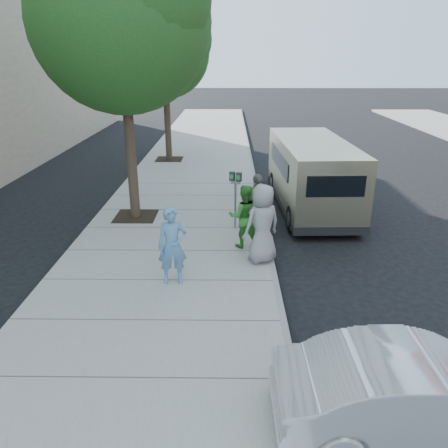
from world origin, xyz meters
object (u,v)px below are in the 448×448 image
at_px(tree_near, 122,14).
at_px(person_gray_shirt, 262,224).
at_px(van, 311,173).
at_px(person_green_shirt, 244,216).
at_px(sedan, 421,395).
at_px(person_officer, 172,246).
at_px(parking_meter, 235,188).
at_px(person_striped_polo, 258,204).
at_px(tree_far, 165,48).

distance_m(tree_near, person_gray_shirt, 6.38).
bearing_deg(tree_near, person_gray_shirt, -40.40).
distance_m(tree_near, van, 6.96).
bearing_deg(person_gray_shirt, person_green_shirt, -94.23).
xyz_separation_m(sedan, person_green_shirt, (-2.05, 5.59, 0.32)).
height_order(person_officer, person_green_shirt, person_officer).
bearing_deg(sedan, person_officer, 42.87).
bearing_deg(van, person_officer, -127.84).
bearing_deg(van, tree_near, -169.31).
relative_size(parking_meter, person_striped_polo, 0.96).
height_order(tree_far, parking_meter, tree_far).
relative_size(tree_far, parking_meter, 4.15).
bearing_deg(van, person_green_shirt, -125.51).
relative_size(parking_meter, sedan, 0.42).
distance_m(person_officer, person_striped_polo, 3.29).
bearing_deg(van, tree_far, 127.06).
relative_size(tree_near, sedan, 2.03).
xyz_separation_m(person_officer, person_gray_shirt, (1.89, 1.03, 0.09)).
relative_size(parking_meter, person_green_shirt, 1.00).
relative_size(parking_meter, person_gray_shirt, 0.86).
bearing_deg(parking_meter, person_green_shirt, -58.63).
bearing_deg(tree_near, parking_meter, -16.63).
height_order(person_green_shirt, person_gray_shirt, person_gray_shirt).
distance_m(person_gray_shirt, person_striped_polo, 1.66).
height_order(tree_near, van, tree_near).
xyz_separation_m(tree_near, van, (5.25, 1.22, -4.40)).
distance_m(sedan, person_green_shirt, 5.97).
distance_m(tree_far, sedan, 16.71).
relative_size(tree_far, sedan, 1.75).
distance_m(tree_far, parking_meter, 9.63).
bearing_deg(person_officer, tree_near, 101.41).
height_order(tree_near, person_officer, tree_near).
relative_size(person_officer, person_striped_polo, 1.00).
bearing_deg(tree_near, person_officer, -68.57).
height_order(van, person_green_shirt, van).
relative_size(sedan, person_officer, 2.26).
bearing_deg(tree_far, parking_meter, -71.24).
bearing_deg(tree_near, sedan, -56.40).
bearing_deg(person_striped_polo, person_gray_shirt, 32.91).
relative_size(sedan, person_striped_polo, 2.27).
relative_size(person_green_shirt, person_gray_shirt, 0.86).
bearing_deg(person_officer, person_striped_polo, 44.79).
distance_m(person_officer, person_green_shirt, 2.39).
bearing_deg(sedan, person_green_shirt, 19.38).
distance_m(parking_meter, person_gray_shirt, 2.17).
height_order(parking_meter, sedan, parking_meter).
relative_size(tree_far, van, 1.09).
bearing_deg(parking_meter, person_officer, -90.64).
relative_size(sedan, person_gray_shirt, 2.03).
xyz_separation_m(person_green_shirt, person_gray_shirt, (0.38, -0.82, 0.13)).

